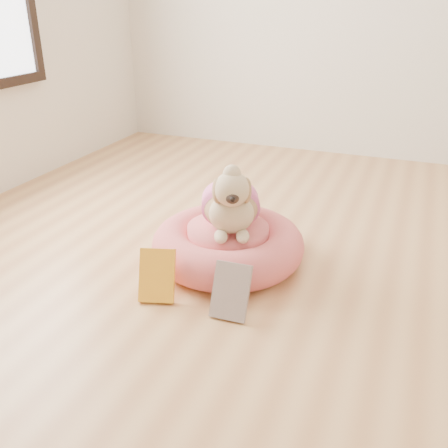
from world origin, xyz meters
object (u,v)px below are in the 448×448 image
at_px(pet_bed, 228,245).
at_px(book_white, 231,291).
at_px(book_yellow, 157,275).
at_px(dog, 231,192).

bearing_deg(pet_bed, book_white, -67.21).
relative_size(book_yellow, book_white, 0.99).
relative_size(pet_bed, dog, 1.52).
height_order(dog, book_white, dog).
xyz_separation_m(pet_bed, dog, (0.01, 0.00, 0.27)).
bearing_deg(dog, book_white, -91.57).
height_order(book_yellow, book_white, same).
bearing_deg(pet_bed, dog, 10.04).
bearing_deg(book_white, pet_bed, 110.61).
distance_m(book_yellow, book_white, 0.33).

